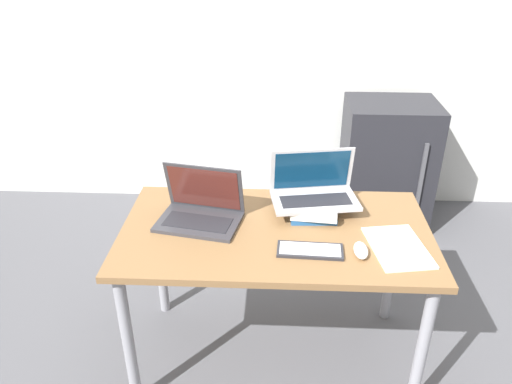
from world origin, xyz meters
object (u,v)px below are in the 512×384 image
(wireless_keyboard, at_px, (310,250))
(notepad, at_px, (398,247))
(book_stack, at_px, (314,207))
(mini_fridge, at_px, (386,165))
(laptop_left, at_px, (201,210))
(laptop_on_books, at_px, (314,190))
(mouse, at_px, (361,250))

(wireless_keyboard, xyz_separation_m, notepad, (0.36, 0.04, -0.00))
(book_stack, height_order, mini_fridge, mini_fridge)
(laptop_left, relative_size, mini_fridge, 0.44)
(laptop_left, height_order, laptop_on_books, laptop_on_books)
(laptop_left, bearing_deg, laptop_on_books, 13.24)
(mini_fridge, bearing_deg, laptop_left, -130.66)
(book_stack, relative_size, laptop_on_books, 0.67)
(book_stack, bearing_deg, notepad, -39.24)
(book_stack, height_order, wireless_keyboard, book_stack)
(mouse, bearing_deg, book_stack, 118.48)
(book_stack, xyz_separation_m, wireless_keyboard, (-0.03, -0.31, -0.02))
(book_stack, distance_m, notepad, 0.42)
(mouse, bearing_deg, mini_fridge, 74.68)
(laptop_on_books, bearing_deg, laptop_left, -166.76)
(book_stack, height_order, notepad, book_stack)
(laptop_on_books, bearing_deg, wireless_keyboard, -94.84)
(laptop_left, distance_m, laptop_on_books, 0.52)
(notepad, bearing_deg, laptop_left, 167.75)
(mouse, relative_size, notepad, 0.34)
(book_stack, bearing_deg, mini_fridge, 63.71)
(laptop_on_books, distance_m, mouse, 0.39)
(laptop_left, relative_size, book_stack, 1.43)
(mouse, xyz_separation_m, notepad, (0.16, 0.05, -0.01))
(laptop_left, distance_m, book_stack, 0.51)
(laptop_left, distance_m, wireless_keyboard, 0.52)
(laptop_on_books, height_order, notepad, laptop_on_books)
(mini_fridge, bearing_deg, laptop_on_books, -116.93)
(book_stack, height_order, laptop_on_books, laptop_on_books)
(laptop_on_books, relative_size, mouse, 3.58)
(laptop_left, xyz_separation_m, laptop_on_books, (0.50, 0.12, 0.05))
(wireless_keyboard, height_order, notepad, wireless_keyboard)
(laptop_left, bearing_deg, notepad, -12.25)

